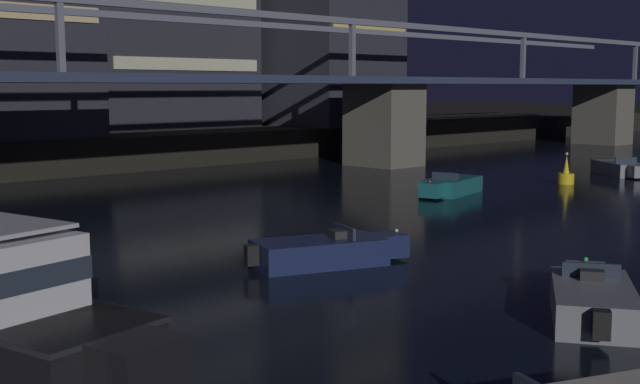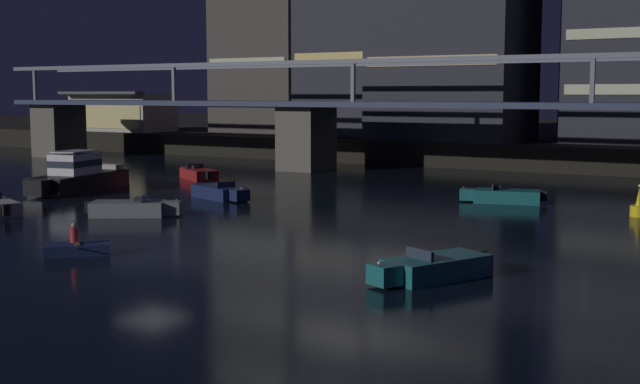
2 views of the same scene
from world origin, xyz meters
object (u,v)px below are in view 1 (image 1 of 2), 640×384
at_px(speedboat_near_center, 620,168).
at_px(speedboat_far_left, 450,186).
at_px(channel_buoy, 566,176).
at_px(speedboat_mid_center, 592,300).
at_px(speedboat_near_right, 326,251).
at_px(river_bridge, 197,106).

relative_size(speedboat_near_center, speedboat_far_left, 0.90).
relative_size(speedboat_near_center, channel_buoy, 2.66).
bearing_deg(speedboat_mid_center, speedboat_far_left, 45.49).
relative_size(speedboat_near_center, speedboat_mid_center, 0.97).
height_order(speedboat_near_center, speedboat_near_right, same).
bearing_deg(channel_buoy, speedboat_near_center, 0.38).
xyz_separation_m(speedboat_mid_center, channel_buoy, (23.72, 14.02, 0.06)).
bearing_deg(channel_buoy, speedboat_mid_center, -149.42).
xyz_separation_m(speedboat_near_center, speedboat_near_right, (-30.78, -5.64, 0.00)).
distance_m(speedboat_near_right, speedboat_far_left, 17.66).
bearing_deg(speedboat_near_center, speedboat_far_left, 173.14).
height_order(speedboat_mid_center, speedboat_far_left, same).
relative_size(speedboat_far_left, channel_buoy, 2.95).
distance_m(speedboat_near_center, speedboat_far_left, 14.85).
bearing_deg(channel_buoy, river_bridge, 135.79).
relative_size(river_bridge, speedboat_near_right, 19.43).
relative_size(river_bridge, speedboat_far_left, 19.06).
distance_m(river_bridge, channel_buoy, 20.76).
xyz_separation_m(speedboat_near_center, channel_buoy, (-6.59, -0.04, 0.06)).
bearing_deg(speedboat_near_center, speedboat_near_right, -169.61).
distance_m(river_bridge, speedboat_mid_center, 29.93).
bearing_deg(speedboat_mid_center, river_bridge, 72.14).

